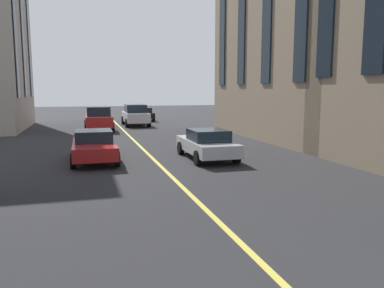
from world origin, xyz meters
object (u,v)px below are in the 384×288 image
Objects in this scene: car_white_parked_a at (135,115)px; car_red_trailing at (94,146)px; car_black_oncoming at (143,114)px; car_silver_parked_b at (207,144)px; car_red_mid at (98,118)px.

car_white_parked_a reaches higher than car_red_trailing.
car_silver_parked_b is at bearing 178.59° from car_black_oncoming.
car_white_parked_a is 4.84m from car_red_mid.
car_white_parked_a and car_red_mid have the same top height.
car_red_mid reaches higher than car_black_oncoming.
car_silver_parked_b is (-14.19, -4.26, -0.27)m from car_red_mid.
car_red_mid is at bearing -3.13° from car_red_trailing.
car_white_parked_a is at bearing 3.01° from car_silver_parked_b.
car_black_oncoming is at bearing -13.90° from car_red_trailing.
car_black_oncoming is 0.94× the size of car_white_parked_a.
car_black_oncoming is at bearing -27.95° from car_red_mid.
car_silver_parked_b is (-17.69, -0.93, -0.27)m from car_white_parked_a.
car_white_parked_a reaches higher than car_black_oncoming.
car_red_trailing is 1.00× the size of car_silver_parked_b.
car_red_trailing is at bearing 166.10° from car_black_oncoming.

